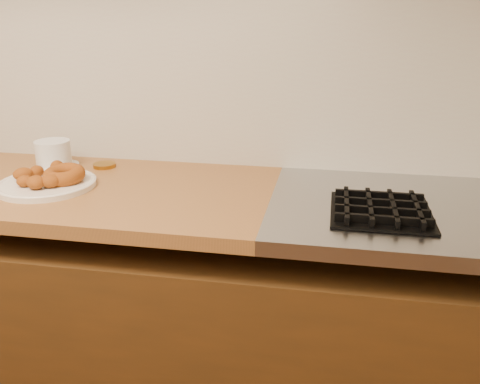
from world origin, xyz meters
The scene contains 9 objects.
wall_back centered at (0.00, 2.00, 1.35)m, with size 4.00×0.02×2.70m, color #C1B290.
base_cabinet centered at (0.00, 1.69, 0.39)m, with size 3.60×0.60×0.77m, color #4A2B10.
backsplash centered at (0.00, 1.99, 1.20)m, with size 3.60×0.02×0.60m, color beige.
donut_plate centered at (-0.18, 1.64, 0.91)m, with size 0.29×0.29×0.02m, color silver.
ring_donut centered at (-0.13, 1.66, 0.94)m, with size 0.13×0.13×0.04m, color #903B0B.
fried_dough_chunks centered at (-0.20, 1.63, 0.94)m, with size 0.19×0.20×0.05m.
plastic_tub centered at (-0.26, 1.82, 0.95)m, with size 0.12×0.12×0.10m, color silver.
tub_lid centered at (-0.25, 1.85, 0.90)m, with size 0.12×0.12×0.01m, color white.
brass_jar_lid centered at (-0.10, 1.87, 0.91)m, with size 0.08×0.08×0.01m, color #9E6C1D.
Camera 1 is at (0.66, 0.32, 1.41)m, focal length 38.00 mm.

